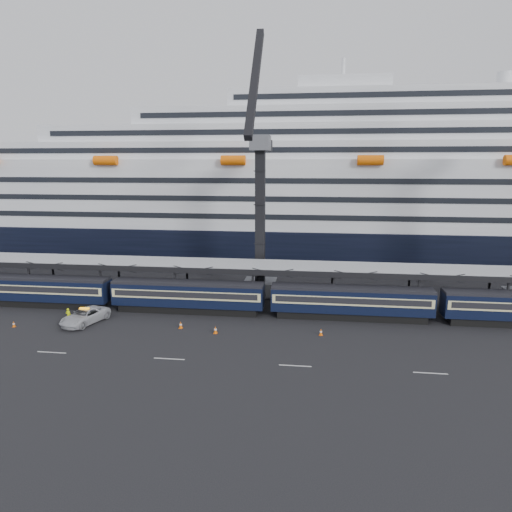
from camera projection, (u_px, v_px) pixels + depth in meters
The scene contains 11 objects.
ground at pixel (442, 356), 44.14m from camera, with size 260.00×260.00×0.00m, color black.
train at pixel (380, 302), 54.00m from camera, with size 133.05×3.00×4.05m.
canopy at pixel (415, 270), 56.71m from camera, with size 130.00×6.25×5.53m.
cruise_ship at pixel (376, 195), 86.52m from camera, with size 214.09×28.84×34.00m.
crane_dark_near at pixel (260, 211), 62.32m from camera, with size 4.50×17.75×35.08m.
pickup_truck at pixel (85, 316), 53.04m from camera, with size 2.86×6.21×1.72m, color #B1B2B8.
worker at pixel (68, 315), 53.27m from camera, with size 0.64×0.42×1.75m, color #C7DD0B.
traffic_cone_a at pixel (14, 324), 51.95m from camera, with size 0.34×0.34×0.68m.
traffic_cone_b at pixel (215, 330), 49.94m from camera, with size 0.43×0.43×0.85m.
traffic_cone_c at pixel (181, 325), 51.51m from camera, with size 0.41×0.41×0.83m.
traffic_cone_d at pixel (321, 332), 49.41m from camera, with size 0.38×0.38×0.76m.
Camera 1 is at (-12.64, -43.27, 18.29)m, focal length 32.00 mm.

